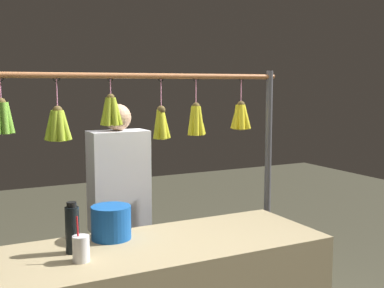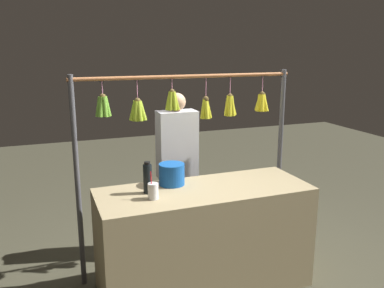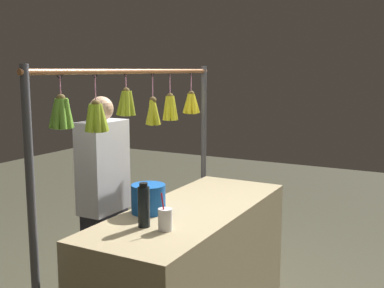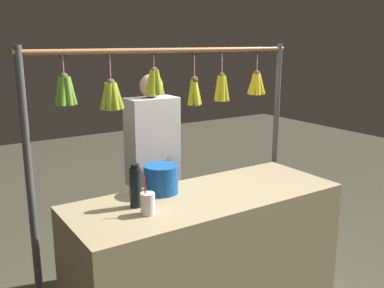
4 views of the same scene
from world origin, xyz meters
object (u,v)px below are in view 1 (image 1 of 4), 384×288
at_px(drink_cup, 81,249).
at_px(vendor_person, 120,226).
at_px(blue_bucket, 111,222).
at_px(water_bottle, 72,229).

height_order(drink_cup, vendor_person, vendor_person).
bearing_deg(blue_bucket, drink_cup, 48.69).
distance_m(water_bottle, drink_cup, 0.15).
bearing_deg(water_bottle, drink_cup, 92.52).
bearing_deg(blue_bucket, vendor_person, -113.03).
distance_m(blue_bucket, drink_cup, 0.35).
bearing_deg(vendor_person, water_bottle, 54.89).
bearing_deg(blue_bucket, water_bottle, 28.08).
xyz_separation_m(water_bottle, blue_bucket, (-0.24, -0.13, -0.03)).
relative_size(blue_bucket, vendor_person, 0.13).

